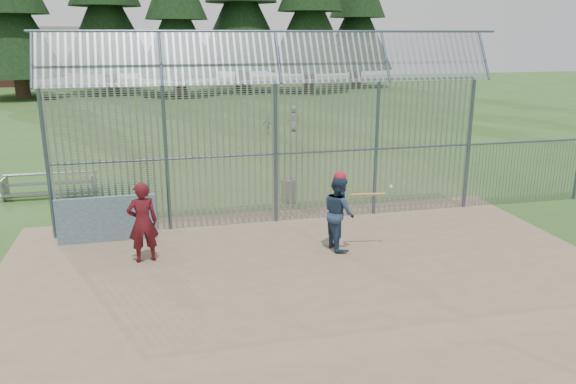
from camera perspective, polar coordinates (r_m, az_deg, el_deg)
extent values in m
plane|color=#2D511E|center=(13.09, 2.03, -7.82)|extent=(120.00, 120.00, 0.00)
cube|color=#756047|center=(12.65, 2.63, -8.65)|extent=(14.00, 10.00, 0.02)
cube|color=#38566B|center=(15.25, -17.91, -2.64)|extent=(2.50, 0.12, 1.20)
imported|color=navy|center=(14.00, 5.20, -2.11)|extent=(0.80, 0.98, 1.87)
imported|color=maroon|center=(13.57, -14.55, -3.00)|extent=(0.77, 0.58, 1.93)
imported|color=slate|center=(31.44, 0.58, 7.48)|extent=(0.78, 0.61, 1.40)
imported|color=slate|center=(30.39, -2.12, 6.75)|extent=(0.60, 0.45, 0.95)
sphere|color=#AE172B|center=(13.74, 5.29, 1.52)|extent=(0.30, 0.30, 0.30)
cylinder|color=#AA7F4C|center=(13.96, 8.17, -0.23)|extent=(0.85, 0.18, 0.07)
sphere|color=#AA7F4C|center=(13.81, 6.50, -0.34)|extent=(0.09, 0.09, 0.09)
sphere|color=white|center=(13.95, 10.42, 0.55)|extent=(0.09, 0.09, 0.09)
cylinder|color=#92959A|center=(18.04, 0.07, 0.06)|extent=(0.52, 0.52, 0.70)
cylinder|color=#9EA0A5|center=(17.95, 0.07, 1.20)|extent=(0.56, 0.56, 0.05)
sphere|color=#9EA0A5|center=(17.93, 0.07, 1.35)|extent=(0.10, 0.10, 0.10)
cube|color=gray|center=(19.99, -23.11, -0.11)|extent=(3.00, 0.25, 0.05)
cube|color=gray|center=(20.27, -23.03, 0.83)|extent=(3.00, 0.25, 0.05)
cube|color=slate|center=(20.54, -22.95, 1.75)|extent=(3.00, 0.25, 0.05)
cube|color=gray|center=(20.58, -26.83, 0.31)|extent=(0.06, 0.90, 0.70)
cube|color=slate|center=(20.09, -19.08, 0.81)|extent=(0.06, 0.90, 0.70)
cylinder|color=#47566B|center=(15.66, -23.28, 2.55)|extent=(0.10, 0.10, 4.00)
cylinder|color=#47566B|center=(15.41, -12.25, 3.29)|extent=(0.10, 0.10, 4.00)
cylinder|color=#47566B|center=(15.73, -1.25, 3.90)|extent=(0.10, 0.10, 4.00)
cylinder|color=#47566B|center=(16.61, 8.95, 4.34)|extent=(0.10, 0.10, 4.00)
cylinder|color=#47566B|center=(17.94, 17.90, 4.62)|extent=(0.10, 0.10, 4.00)
cylinder|color=#47566B|center=(15.45, -1.30, 11.18)|extent=(12.00, 0.07, 0.07)
cylinder|color=#47566B|center=(15.73, -1.25, 3.90)|extent=(12.00, 0.06, 0.06)
cube|color=gray|center=(15.73, -1.25, 3.90)|extent=(12.00, 0.02, 4.00)
cube|color=gray|center=(15.04, -1.01, 13.54)|extent=(12.00, 0.77, 1.31)
cylinder|color=#47566B|center=(18.15, 17.64, 1.52)|extent=(0.08, 0.08, 2.00)
cylinder|color=#332319|center=(52.81, -25.45, 10.25)|extent=(1.19, 1.19, 3.06)
cylinder|color=#332319|center=(54.81, -17.56, 11.37)|extent=(1.33, 1.33, 3.42)
cylinder|color=#332319|center=(50.75, -10.94, 11.20)|extent=(1.12, 1.12, 2.88)
cylinder|color=#332319|center=(54.30, -4.64, 12.09)|extent=(1.40, 1.40, 3.60)
cylinder|color=#332319|center=(53.60, 2.19, 11.89)|extent=(1.26, 1.26, 3.24)
cylinder|color=#332319|center=(59.24, 6.87, 12.07)|extent=(1.19, 1.19, 3.06)
cube|color=#B2A58C|center=(70.15, -21.01, 12.93)|extent=(8.00, 7.00, 6.00)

